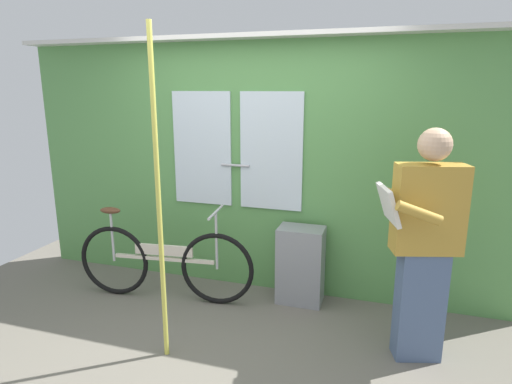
{
  "coord_description": "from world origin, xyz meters",
  "views": [
    {
      "loc": [
        1.21,
        -2.6,
        1.96
      ],
      "look_at": [
        0.21,
        0.61,
        1.15
      ],
      "focal_mm": 30.35,
      "sensor_mm": 36.0,
      "label": 1
    }
  ],
  "objects_px": {
    "bicycle_near_door": "(164,262)",
    "handrail_pole": "(159,202)",
    "trash_bin_by_wall": "(301,265)",
    "passenger_reading_newspaper": "(424,242)"
  },
  "relations": [
    {
      "from": "bicycle_near_door",
      "to": "handrail_pole",
      "type": "bearing_deg",
      "value": -66.91
    },
    {
      "from": "trash_bin_by_wall",
      "to": "handrail_pole",
      "type": "bearing_deg",
      "value": -124.97
    },
    {
      "from": "trash_bin_by_wall",
      "to": "passenger_reading_newspaper",
      "type": "bearing_deg",
      "value": -30.8
    },
    {
      "from": "bicycle_near_door",
      "to": "passenger_reading_newspaper",
      "type": "height_order",
      "value": "passenger_reading_newspaper"
    },
    {
      "from": "trash_bin_by_wall",
      "to": "handrail_pole",
      "type": "height_order",
      "value": "handrail_pole"
    },
    {
      "from": "passenger_reading_newspaper",
      "to": "trash_bin_by_wall",
      "type": "height_order",
      "value": "passenger_reading_newspaper"
    },
    {
      "from": "bicycle_near_door",
      "to": "passenger_reading_newspaper",
      "type": "relative_size",
      "value": 1.0
    },
    {
      "from": "handrail_pole",
      "to": "passenger_reading_newspaper",
      "type": "bearing_deg",
      "value": 16.68
    },
    {
      "from": "bicycle_near_door",
      "to": "passenger_reading_newspaper",
      "type": "distance_m",
      "value": 2.31
    },
    {
      "from": "bicycle_near_door",
      "to": "handrail_pole",
      "type": "xyz_separation_m",
      "value": [
        0.45,
        -0.79,
        0.82
      ]
    }
  ]
}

